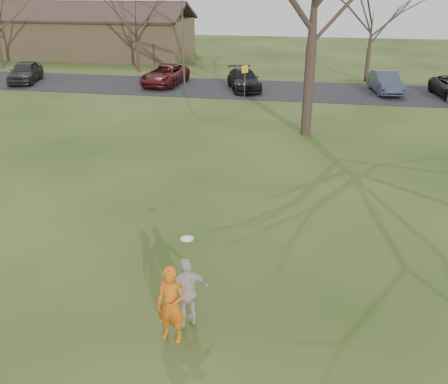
{
  "coord_description": "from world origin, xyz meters",
  "views": [
    {
      "loc": [
        2.21,
        -8.01,
        6.84
      ],
      "look_at": [
        0.0,
        4.0,
        1.5
      ],
      "focal_mm": 38.84,
      "sensor_mm": 36.0,
      "label": 1
    }
  ],
  "objects_px": {
    "car_3": "(244,80)",
    "car_5": "(385,82)",
    "car_2": "(165,75)",
    "catching_play": "(188,292)",
    "player_defender": "(171,305)",
    "building": "(85,36)",
    "lamp_post": "(183,31)",
    "car_0": "(25,72)"
  },
  "relations": [
    {
      "from": "player_defender",
      "to": "car_2",
      "type": "distance_m",
      "value": 26.89
    },
    {
      "from": "player_defender",
      "to": "building",
      "type": "xyz_separation_m",
      "value": [
        -19.71,
        38.32,
        1.08
      ]
    },
    {
      "from": "car_2",
      "to": "car_0",
      "type": "bearing_deg",
      "value": -170.6
    },
    {
      "from": "car_0",
      "to": "catching_play",
      "type": "distance_m",
      "value": 30.44
    },
    {
      "from": "car_0",
      "to": "lamp_post",
      "type": "xyz_separation_m",
      "value": [
        12.43,
        -1.93,
        3.19
      ]
    },
    {
      "from": "car_0",
      "to": "car_5",
      "type": "bearing_deg",
      "value": -13.04
    },
    {
      "from": "car_5",
      "to": "lamp_post",
      "type": "height_order",
      "value": "lamp_post"
    },
    {
      "from": "car_2",
      "to": "car_3",
      "type": "height_order",
      "value": "car_2"
    },
    {
      "from": "car_3",
      "to": "car_5",
      "type": "height_order",
      "value": "car_5"
    },
    {
      "from": "car_5",
      "to": "building",
      "type": "xyz_separation_m",
      "value": [
        -26.86,
        12.65,
        1.2
      ]
    },
    {
      "from": "player_defender",
      "to": "car_5",
      "type": "distance_m",
      "value": 26.65
    },
    {
      "from": "player_defender",
      "to": "lamp_post",
      "type": "xyz_separation_m",
      "value": [
        -5.71,
        22.82,
        3.12
      ]
    },
    {
      "from": "car_0",
      "to": "player_defender",
      "type": "bearing_deg",
      "value": -68.89
    },
    {
      "from": "player_defender",
      "to": "building",
      "type": "bearing_deg",
      "value": 125.85
    },
    {
      "from": "player_defender",
      "to": "car_0",
      "type": "bearing_deg",
      "value": 134.87
    },
    {
      "from": "lamp_post",
      "to": "car_3",
      "type": "bearing_deg",
      "value": 32.59
    },
    {
      "from": "car_0",
      "to": "car_2",
      "type": "xyz_separation_m",
      "value": [
        10.26,
        0.97,
        -0.05
      ]
    },
    {
      "from": "car_5",
      "to": "lamp_post",
      "type": "bearing_deg",
      "value": -175.83
    },
    {
      "from": "building",
      "to": "lamp_post",
      "type": "relative_size",
      "value": 3.29
    },
    {
      "from": "car_0",
      "to": "building",
      "type": "xyz_separation_m",
      "value": [
        -1.57,
        13.57,
        1.16
      ]
    },
    {
      "from": "car_5",
      "to": "building",
      "type": "bearing_deg",
      "value": 146.45
    },
    {
      "from": "car_2",
      "to": "car_5",
      "type": "height_order",
      "value": "same"
    },
    {
      "from": "car_3",
      "to": "car_5",
      "type": "xyz_separation_m",
      "value": [
        9.3,
        0.58,
        0.03
      ]
    },
    {
      "from": "lamp_post",
      "to": "car_2",
      "type": "bearing_deg",
      "value": 126.87
    },
    {
      "from": "catching_play",
      "to": "building",
      "type": "xyz_separation_m",
      "value": [
        -19.93,
        37.85,
        1.07
      ]
    },
    {
      "from": "player_defender",
      "to": "car_3",
      "type": "height_order",
      "value": "player_defender"
    },
    {
      "from": "car_2",
      "to": "car_5",
      "type": "bearing_deg",
      "value": 3.83
    },
    {
      "from": "building",
      "to": "car_2",
      "type": "bearing_deg",
      "value": -46.82
    },
    {
      "from": "car_2",
      "to": "lamp_post",
      "type": "xyz_separation_m",
      "value": [
        2.17,
        -2.9,
        3.24
      ]
    },
    {
      "from": "player_defender",
      "to": "car_2",
      "type": "relative_size",
      "value": 0.34
    },
    {
      "from": "car_2",
      "to": "catching_play",
      "type": "xyz_separation_m",
      "value": [
        8.1,
        -25.25,
        0.13
      ]
    },
    {
      "from": "player_defender",
      "to": "catching_play",
      "type": "height_order",
      "value": "catching_play"
    },
    {
      "from": "building",
      "to": "lamp_post",
      "type": "distance_m",
      "value": 20.99
    },
    {
      "from": "catching_play",
      "to": "lamp_post",
      "type": "relative_size",
      "value": 0.31
    },
    {
      "from": "player_defender",
      "to": "catching_play",
      "type": "bearing_deg",
      "value": 73.05
    },
    {
      "from": "lamp_post",
      "to": "catching_play",
      "type": "bearing_deg",
      "value": -75.13
    },
    {
      "from": "car_0",
      "to": "car_3",
      "type": "bearing_deg",
      "value": -13.9
    },
    {
      "from": "car_3",
      "to": "building",
      "type": "height_order",
      "value": "building"
    },
    {
      "from": "car_2",
      "to": "catching_play",
      "type": "distance_m",
      "value": 26.51
    },
    {
      "from": "car_5",
      "to": "catching_play",
      "type": "bearing_deg",
      "value": -113.69
    },
    {
      "from": "car_3",
      "to": "building",
      "type": "distance_m",
      "value": 22.02
    },
    {
      "from": "catching_play",
      "to": "lamp_post",
      "type": "bearing_deg",
      "value": 104.87
    }
  ]
}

